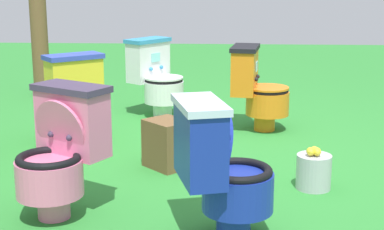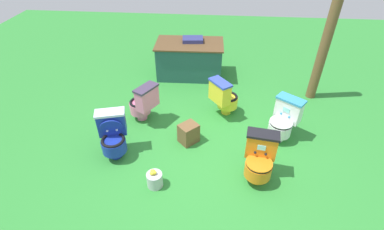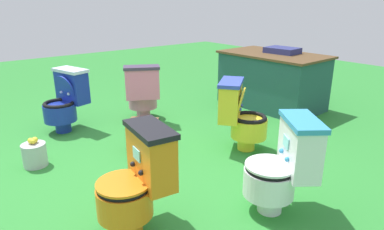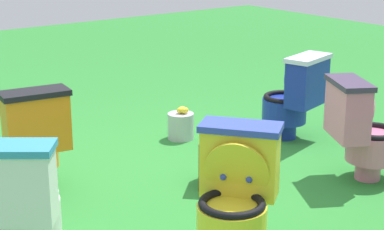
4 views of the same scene
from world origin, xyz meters
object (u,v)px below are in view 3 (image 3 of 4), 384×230
toilet_blue (66,100)px  toilet_yellow (240,115)px  toilet_pink (143,92)px  toilet_white (283,166)px  toilet_orange (137,180)px  small_crate (143,136)px  vendor_table (272,80)px  lemon_bucket (35,154)px

toilet_blue → toilet_yellow: 2.06m
toilet_yellow → toilet_pink: (-1.41, -0.31, 0.00)m
toilet_white → toilet_orange: 1.03m
toilet_pink → small_crate: toilet_pink is taller
toilet_blue → small_crate: bearing=-176.7°
toilet_white → vendor_table: size_ratio=0.49×
lemon_bucket → toilet_white: bearing=32.3°
toilet_blue → vendor_table: (0.91, 2.66, 0.02)m
toilet_white → vendor_table: bearing=-12.7°
toilet_orange → toilet_yellow: bearing=-63.7°
vendor_table → small_crate: size_ratio=4.38×
toilet_yellow → lemon_bucket: 2.03m
toilet_white → lemon_bucket: (-1.90, -1.20, -0.25)m
lemon_bucket → toilet_yellow: bearing=62.2°
toilet_blue → toilet_yellow: size_ratio=1.00×
toilet_orange → lemon_bucket: 1.47m
toilet_orange → toilet_yellow: (-0.48, 1.50, 0.00)m
toilet_blue → vendor_table: bearing=-124.2°
toilet_pink → small_crate: 1.02m
vendor_table → toilet_blue: bearing=-108.8°
vendor_table → small_crate: (0.20, -2.29, -0.22)m
toilet_blue → toilet_pink: (0.26, 0.89, 0.00)m
toilet_white → vendor_table: vendor_table is taller
toilet_white → toilet_yellow: same height
small_crate → toilet_pink: bearing=148.7°
toilet_blue → lemon_bucket: (0.73, -0.59, -0.26)m
toilet_yellow → vendor_table: vendor_table is taller
toilet_pink → lemon_bucket: (0.47, -1.48, -0.26)m
toilet_orange → vendor_table: size_ratio=0.49×
vendor_table → small_crate: bearing=-85.0°
small_crate → lemon_bucket: (-0.38, -0.96, -0.05)m
toilet_pink → vendor_table: 1.89m
toilet_pink → vendor_table: (0.65, 1.77, 0.02)m
lemon_bucket → small_crate: bearing=68.6°
toilet_pink → small_crate: size_ratio=2.15×
toilet_white → toilet_orange: same height
small_crate → toilet_white: bearing=9.0°
toilet_pink → lemon_bucket: toilet_pink is taller
toilet_pink → toilet_blue: bearing=-166.9°
toilet_orange → toilet_pink: 2.24m
toilet_white → lemon_bucket: bearing=69.4°
lemon_bucket → vendor_table: bearing=86.9°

